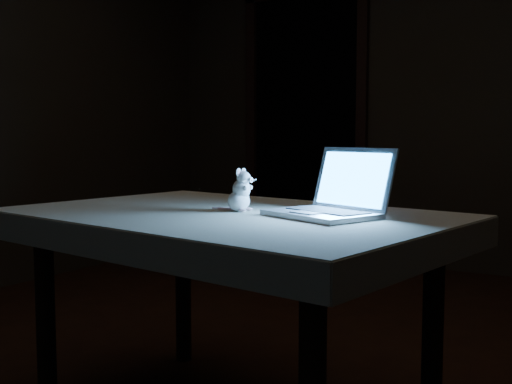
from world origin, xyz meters
The scene contains 7 objects.
floor centered at (0.00, 0.00, 0.00)m, with size 5.00×5.00×0.00m, color black.
back_wall centered at (0.00, 2.50, 1.30)m, with size 4.50×0.04×2.60m, color black.
doorway centered at (-1.10, 2.50, 1.06)m, with size 1.06×0.36×2.13m, color black, non-canonical shape.
table centered at (0.07, -0.37, 0.36)m, with size 1.33×0.85×0.71m, color black, non-canonical shape.
tablecloth centered at (0.15, -0.33, 0.67)m, with size 1.42×0.95×0.09m, color beige, non-canonical shape.
laptop centered at (0.38, -0.33, 0.83)m, with size 0.32×0.28×0.22m, color silver, non-canonical shape.
plush_mouse centered at (0.08, -0.34, 0.79)m, with size 0.10×0.10×0.14m, color white, non-canonical shape.
Camera 1 is at (1.22, -2.11, 0.97)m, focal length 45.00 mm.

